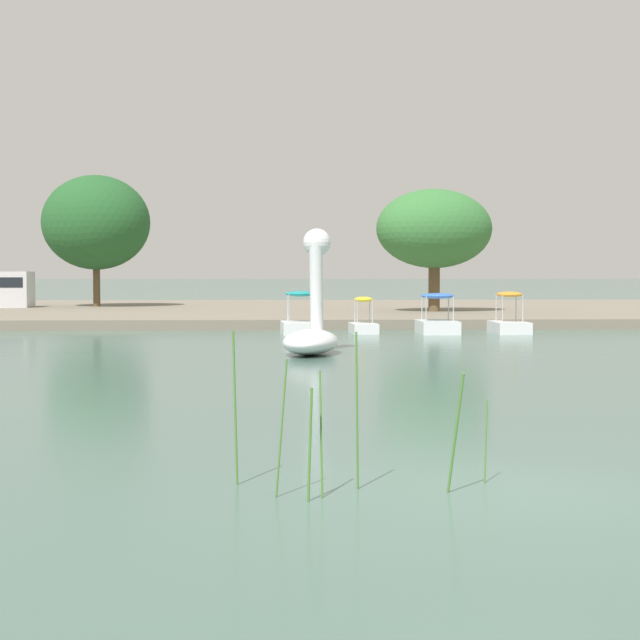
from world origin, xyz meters
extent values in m
plane|color=#47665B|center=(0.00, 0.00, 0.00)|extent=(684.24, 684.24, 0.00)
cube|color=slate|center=(0.00, 41.86, 0.20)|extent=(151.03, 27.79, 0.39)
ellipsoid|color=white|center=(-1.31, 16.89, 0.33)|extent=(1.99, 3.30, 0.66)
cylinder|color=white|center=(-1.12, 17.86, 1.77)|extent=(0.47, 0.63, 2.51)
sphere|color=white|center=(-1.10, 17.96, 3.02)|extent=(0.91, 0.91, 0.77)
cone|color=yellow|center=(-1.04, 18.27, 3.02)|extent=(0.52, 0.60, 0.42)
cube|color=white|center=(6.14, 25.82, 0.21)|extent=(1.18, 2.12, 0.42)
ellipsoid|color=orange|center=(6.14, 25.82, 1.40)|extent=(0.93, 1.24, 0.20)
cylinder|color=#B7B7BF|center=(5.77, 26.32, 0.91)|extent=(0.04, 0.04, 0.98)
cylinder|color=#B7B7BF|center=(6.50, 26.32, 0.91)|extent=(0.04, 0.04, 0.98)
cylinder|color=#B7B7BF|center=(5.78, 25.33, 0.91)|extent=(0.04, 0.04, 0.98)
cylinder|color=#B7B7BF|center=(6.51, 25.33, 0.91)|extent=(0.04, 0.04, 0.98)
cube|color=white|center=(3.54, 25.82, 0.23)|extent=(1.34, 2.17, 0.46)
ellipsoid|color=blue|center=(3.54, 25.82, 1.35)|extent=(1.23, 1.25, 0.20)
cylinder|color=#B7B7BF|center=(3.05, 26.31, 0.91)|extent=(0.04, 0.04, 0.89)
cylinder|color=#B7B7BF|center=(4.02, 26.32, 0.91)|extent=(0.04, 0.04, 0.89)
cylinder|color=#B7B7BF|center=(3.05, 25.32, 0.91)|extent=(0.04, 0.04, 0.89)
cylinder|color=#B7B7BF|center=(4.03, 25.32, 0.91)|extent=(0.04, 0.04, 0.89)
cube|color=white|center=(0.90, 26.02, 0.18)|extent=(0.99, 1.75, 0.37)
ellipsoid|color=yellow|center=(0.90, 26.02, 1.22)|extent=(0.73, 0.83, 0.20)
cylinder|color=#B7B7BF|center=(0.60, 26.32, 0.79)|extent=(0.04, 0.04, 0.85)
cylinder|color=#B7B7BF|center=(1.15, 26.36, 0.79)|extent=(0.04, 0.04, 0.85)
cylinder|color=#B7B7BF|center=(0.64, 25.69, 0.79)|extent=(0.04, 0.04, 0.85)
cylinder|color=#B7B7BF|center=(1.19, 25.72, 0.79)|extent=(0.04, 0.04, 0.85)
cube|color=white|center=(-1.38, 25.75, 0.22)|extent=(1.45, 2.16, 0.43)
ellipsoid|color=teal|center=(-1.38, 25.75, 1.43)|extent=(1.15, 1.07, 0.20)
cylinder|color=#B7B7BF|center=(-1.83, 26.13, 0.93)|extent=(0.04, 0.04, 1.00)
cylinder|color=#B7B7BF|center=(-0.96, 26.18, 0.93)|extent=(0.04, 0.04, 1.00)
cylinder|color=#B7B7BF|center=(-1.79, 25.32, 0.93)|extent=(0.04, 0.04, 1.00)
cylinder|color=#B7B7BF|center=(-0.92, 25.37, 0.93)|extent=(0.04, 0.04, 1.00)
cylinder|color=brown|center=(-11.76, 43.51, 2.16)|extent=(0.37, 0.37, 3.53)
ellipsoid|color=#235628|center=(-11.76, 43.51, 4.82)|extent=(7.45, 7.26, 4.98)
cylinder|color=brown|center=(5.03, 36.07, 2.21)|extent=(0.53, 0.53, 3.63)
ellipsoid|color=#387538|center=(5.03, 36.07, 4.21)|extent=(6.70, 6.03, 3.63)
cylinder|color=#4C7F33|center=(-0.04, 0.50, 0.43)|extent=(0.04, 0.03, 0.86)
cylinder|color=#4C7F33|center=(-1.40, 0.24, 0.80)|extent=(0.05, 0.10, 1.59)
cylinder|color=#4C7F33|center=(-1.77, -0.07, 0.62)|extent=(0.04, 0.12, 1.23)
cylinder|color=#4C7F33|center=(-2.16, -0.06, 0.67)|extent=(0.12, 0.02, 1.35)
cylinder|color=#4C7F33|center=(-2.63, 0.51, 0.79)|extent=(0.06, 0.05, 1.59)
cylinder|color=#4C7F33|center=(-0.45, -0.01, 0.61)|extent=(0.14, 0.20, 1.21)
cylinder|color=#4C7F33|center=(-1.89, -0.26, 0.55)|extent=(0.06, 0.04, 1.09)
camera|label=1|loc=(-2.19, -9.67, 2.18)|focal=56.01mm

